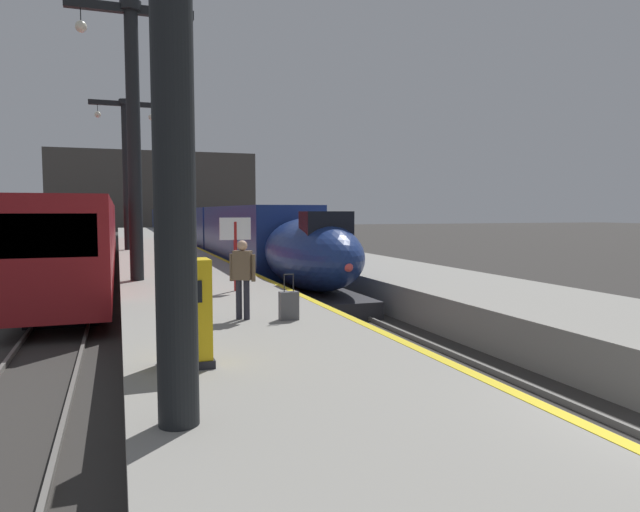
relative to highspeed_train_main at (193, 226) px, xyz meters
name	(u,v)px	position (x,y,z in m)	size (l,w,h in m)	color
platform_left	(171,268)	(-4.05, -23.67, -1.45)	(4.80, 110.00, 1.05)	gray
platform_right	(324,263)	(4.05, -23.67, -1.45)	(4.80, 110.00, 1.05)	gray
platform_left_safety_stripe	(217,256)	(-1.77, -23.67, -0.92)	(0.20, 107.80, 0.01)	yellow
rail_main_left	(227,270)	(-0.75, -20.92, -1.91)	(0.08, 110.00, 0.12)	slate
rail_main_right	(253,269)	(0.75, -20.92, -1.91)	(0.08, 110.00, 0.12)	slate
rail_secondary_left	(70,275)	(-8.85, -20.92, -1.91)	(0.08, 110.00, 0.12)	slate
rail_secondary_right	(101,274)	(-7.35, -20.92, -1.91)	(0.08, 110.00, 0.12)	slate
highspeed_train_main	(193,226)	(0.00, 0.00, 0.00)	(2.92, 75.76, 3.60)	navy
regional_train_adjacent	(86,234)	(-8.10, -19.07, 0.16)	(2.85, 36.60, 3.80)	maroon
station_column_mid	(133,115)	(-5.90, -32.80, 4.53)	(4.00, 0.68, 9.05)	black
station_column_far	(126,160)	(-5.90, -16.69, 4.42)	(4.00, 0.68, 8.85)	black
passenger_near_edge	(243,273)	(-4.00, -40.83, 0.07)	(0.51, 0.38, 1.69)	#23232D
rolling_suitcase	(289,305)	(-3.09, -41.19, -0.62)	(0.40, 0.22, 0.98)	#4C4C51
ticket_machine_yellow	(186,317)	(-5.55, -44.20, -0.18)	(0.76, 0.62, 1.60)	yellow
departure_info_board	(235,239)	(-3.28, -36.41, 0.59)	(0.90, 0.10, 2.12)	maroon
terminus_back_wall	(155,191)	(0.00, 53.58, 5.03)	(36.00, 2.00, 14.00)	#4C4742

